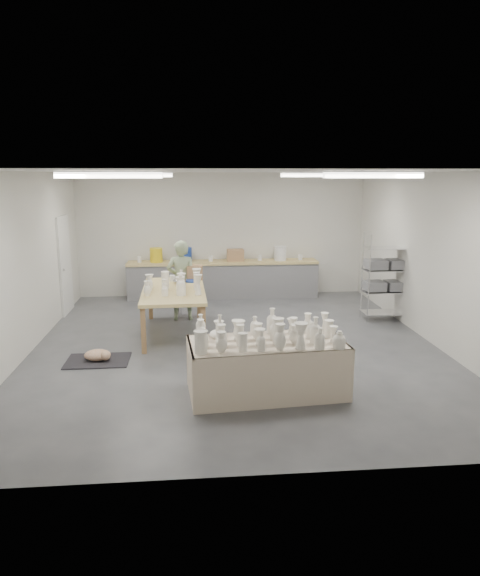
{
  "coord_description": "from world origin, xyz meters",
  "views": [
    {
      "loc": [
        -0.7,
        -8.58,
        2.95
      ],
      "look_at": [
        0.07,
        -0.04,
        1.05
      ],
      "focal_mm": 32.0,
      "sensor_mm": 36.0,
      "label": 1
    }
  ],
  "objects": [
    {
      "name": "drying_table",
      "position": [
        0.26,
        -2.04,
        0.42
      ],
      "size": [
        2.19,
        1.18,
        1.1
      ],
      "rotation": [
        0.0,
        0.0,
        0.08
      ],
      "color": "olive",
      "rests_on": "ground"
    },
    {
      "name": "red_stool",
      "position": [
        -0.96,
        2.04,
        0.26
      ],
      "size": [
        0.36,
        0.36,
        0.29
      ],
      "rotation": [
        0.0,
        0.0,
        -0.19
      ],
      "color": "#B32619",
      "rests_on": "ground"
    },
    {
      "name": "cat",
      "position": [
        -2.26,
        -0.58,
        0.11
      ],
      "size": [
        0.49,
        0.41,
        0.18
      ],
      "rotation": [
        0.0,
        0.0,
        0.31
      ],
      "color": "white",
      "rests_on": "rug"
    },
    {
      "name": "wire_shelf",
      "position": [
        3.2,
        1.4,
        0.92
      ],
      "size": [
        0.88,
        0.48,
        1.8
      ],
      "color": "silver",
      "rests_on": "ground"
    },
    {
      "name": "back_counter",
      "position": [
        -0.01,
        3.68,
        0.49
      ],
      "size": [
        4.6,
        0.6,
        1.24
      ],
      "color": "tan",
      "rests_on": "ground"
    },
    {
      "name": "work_table",
      "position": [
        -1.03,
        0.87,
        0.87
      ],
      "size": [
        1.2,
        2.31,
        1.22
      ],
      "rotation": [
        0.0,
        0.0,
        0.02
      ],
      "color": "tan",
      "rests_on": "ground"
    },
    {
      "name": "potter",
      "position": [
        -0.96,
        1.77,
        0.83
      ],
      "size": [
        0.62,
        0.43,
        1.66
      ],
      "primitive_type": "imported",
      "rotation": [
        0.0,
        0.0,
        3.09
      ],
      "color": "#8EA17D",
      "rests_on": "ground"
    },
    {
      "name": "room",
      "position": [
        -0.11,
        0.08,
        2.06
      ],
      "size": [
        8.0,
        8.02,
        3.0
      ],
      "color": "#424449",
      "rests_on": "ground"
    },
    {
      "name": "rug",
      "position": [
        -2.28,
        -0.57,
        0.01
      ],
      "size": [
        1.0,
        0.7,
        0.02
      ],
      "primitive_type": "cube",
      "color": "black",
      "rests_on": "ground"
    }
  ]
}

